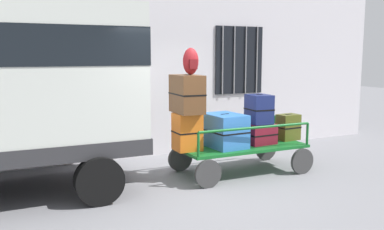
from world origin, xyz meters
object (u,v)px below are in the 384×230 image
object	(u,v)px
suitcase_left_bottom	(187,132)
suitcase_midleft_bottom	(225,131)
luggage_cart	(241,150)
suitcase_center_middle	(259,109)
suitcase_left_middle	(187,94)
suitcase_midright_bottom	(288,127)
suitcase_center_bottom	(257,133)
backpack	(191,61)

from	to	relation	value
suitcase_left_bottom	suitcase_midleft_bottom	distance (m)	0.70
luggage_cart	suitcase_center_middle	distance (m)	0.82
suitcase_midleft_bottom	suitcase_left_middle	bearing A→B (deg)	175.57
suitcase_left_bottom	suitcase_left_middle	world-z (taller)	suitcase_left_middle
suitcase_left_bottom	suitcase_midleft_bottom	bearing A→B (deg)	-3.51
luggage_cart	suitcase_left_bottom	distance (m)	1.13
suitcase_left_middle	suitcase_left_bottom	bearing A→B (deg)	-90.00
suitcase_left_bottom	suitcase_midright_bottom	bearing A→B (deg)	-0.26
suitcase_left_bottom	suitcase_midright_bottom	size ratio (longest dim) A/B	1.29
suitcase_center_middle	suitcase_midright_bottom	world-z (taller)	suitcase_center_middle
suitcase_left_middle	suitcase_center_middle	world-z (taller)	suitcase_left_middle
suitcase_left_middle	suitcase_midright_bottom	bearing A→B (deg)	-0.56
suitcase_center_bottom	backpack	bearing A→B (deg)	-177.10
luggage_cart	suitcase_midright_bottom	distance (m)	1.11
luggage_cart	suitcase_left_bottom	bearing A→B (deg)	179.21
suitcase_center_middle	suitcase_center_bottom	bearing A→B (deg)	90.00
suitcase_left_bottom	suitcase_midright_bottom	distance (m)	2.11
luggage_cart	suitcase_center_middle	xyz separation A→B (m)	(0.35, -0.04, 0.73)
suitcase_left_bottom	suitcase_midleft_bottom	size ratio (longest dim) A/B	0.80
suitcase_midright_bottom	backpack	size ratio (longest dim) A/B	1.12
suitcase_midleft_bottom	suitcase_center_middle	bearing A→B (deg)	-0.90
suitcase_center_bottom	backpack	xyz separation A→B (m)	(-1.37, -0.07, 1.32)
suitcase_left_bottom	suitcase_midright_bottom	world-z (taller)	suitcase_left_bottom
luggage_cart	suitcase_center_bottom	size ratio (longest dim) A/B	3.83
suitcase_left_bottom	backpack	xyz separation A→B (m)	(0.04, -0.07, 1.18)
luggage_cart	suitcase_left_bottom	size ratio (longest dim) A/B	3.68
suitcase_left_middle	suitcase_midright_bottom	distance (m)	2.22
suitcase_left_bottom	suitcase_center_middle	distance (m)	1.44
suitcase_center_middle	suitcase_midleft_bottom	bearing A→B (deg)	179.10
luggage_cart	backpack	world-z (taller)	backpack
suitcase_left_middle	suitcase_midleft_bottom	world-z (taller)	suitcase_left_middle
luggage_cart	suitcase_midleft_bottom	world-z (taller)	suitcase_midleft_bottom
suitcase_left_bottom	suitcase_center_bottom	xyz separation A→B (m)	(1.40, 0.00, -0.13)
backpack	suitcase_center_middle	bearing A→B (deg)	0.58
suitcase_center_middle	suitcase_left_bottom	bearing A→B (deg)	177.79
suitcase_midleft_bottom	suitcase_midright_bottom	size ratio (longest dim) A/B	1.62
suitcase_midleft_bottom	suitcase_midright_bottom	bearing A→B (deg)	1.37
suitcase_midleft_bottom	suitcase_midright_bottom	distance (m)	1.41
suitcase_midleft_bottom	luggage_cart	bearing A→B (deg)	4.65
suitcase_left_middle	suitcase_center_middle	size ratio (longest dim) A/B	1.34
suitcase_midleft_bottom	suitcase_center_middle	distance (m)	0.78
suitcase_midright_bottom	suitcase_center_middle	bearing A→B (deg)	-176.36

